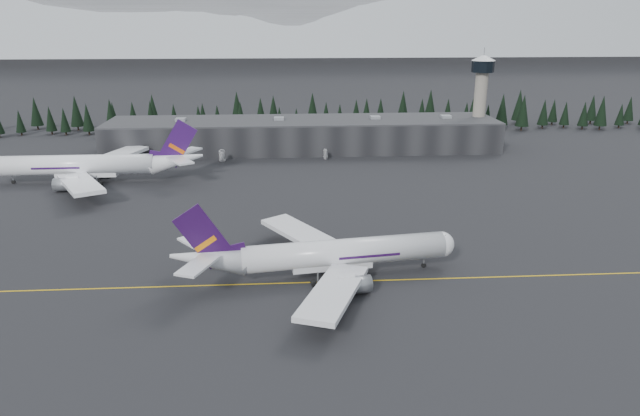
{
  "coord_description": "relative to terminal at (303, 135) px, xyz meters",
  "views": [
    {
      "loc": [
        -8.6,
        -109.74,
        52.43
      ],
      "look_at": [
        0.0,
        20.0,
        9.0
      ],
      "focal_mm": 32.0,
      "sensor_mm": 36.0,
      "label": 1
    }
  ],
  "objects": [
    {
      "name": "jet_main",
      "position": [
        -1.31,
        -124.27,
        -1.23
      ],
      "size": [
        61.0,
        55.98,
        17.99
      ],
      "rotation": [
        0.0,
        0.0,
        0.13
      ],
      "color": "silver",
      "rests_on": "ground"
    },
    {
      "name": "gse_vehicle_a",
      "position": [
        -32.0,
        -19.59,
        -5.62
      ],
      "size": [
        3.66,
        5.37,
        1.37
      ],
      "primitive_type": "imported",
      "rotation": [
        0.0,
        0.0,
        0.31
      ],
      "color": "silver",
      "rests_on": "ground"
    },
    {
      "name": "gse_vehicle_b",
      "position": [
        8.03,
        -18.56,
        -5.57
      ],
      "size": [
        4.57,
        3.71,
        1.46
      ],
      "primitive_type": "imported",
      "rotation": [
        0.0,
        0.0,
        -1.02
      ],
      "color": "silver",
      "rests_on": "ground"
    },
    {
      "name": "ground",
      "position": [
        0.0,
        -125.0,
        -6.3
      ],
      "size": [
        1400.0,
        1400.0,
        0.0
      ],
      "primitive_type": "plane",
      "color": "black",
      "rests_on": "ground"
    },
    {
      "name": "terminal",
      "position": [
        0.0,
        0.0,
        0.0
      ],
      "size": [
        160.0,
        30.0,
        12.6
      ],
      "color": "black",
      "rests_on": "ground"
    },
    {
      "name": "taxiline",
      "position": [
        0.0,
        -127.0,
        -6.29
      ],
      "size": [
        400.0,
        0.4,
        0.02
      ],
      "primitive_type": "cube",
      "color": "gold",
      "rests_on": "ground"
    },
    {
      "name": "mountain_ridge",
      "position": [
        0.0,
        875.0,
        -6.3
      ],
      "size": [
        4400.0,
        900.0,
        420.0
      ],
      "primitive_type": null,
      "color": "white",
      "rests_on": "ground"
    },
    {
      "name": "treeline",
      "position": [
        0.0,
        37.0,
        1.2
      ],
      "size": [
        360.0,
        20.0,
        15.0
      ],
      "primitive_type": "cube",
      "color": "black",
      "rests_on": "ground"
    },
    {
      "name": "jet_parked",
      "position": [
        -71.18,
        -45.67,
        -0.39
      ],
      "size": [
        71.2,
        65.76,
        20.94
      ],
      "rotation": [
        0.0,
        0.0,
        3.15
      ],
      "color": "white",
      "rests_on": "ground"
    },
    {
      "name": "control_tower",
      "position": [
        75.0,
        3.0,
        17.11
      ],
      "size": [
        10.0,
        10.0,
        37.7
      ],
      "color": "gray",
      "rests_on": "ground"
    }
  ]
}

